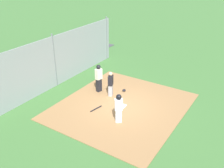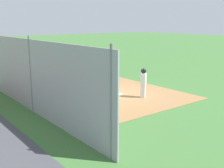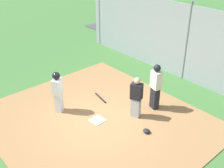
% 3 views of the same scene
% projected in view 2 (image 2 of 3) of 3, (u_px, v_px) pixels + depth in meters
% --- Properties ---
extents(ground_plane, '(140.00, 140.00, 0.00)m').
position_uv_depth(ground_plane, '(117.00, 94.00, 15.49)').
color(ground_plane, '#3D6B33').
extents(dirt_infield, '(7.20, 6.40, 0.03)m').
position_uv_depth(dirt_infield, '(117.00, 94.00, 15.48)').
color(dirt_infield, olive).
rests_on(dirt_infield, ground_plane).
extents(home_plate, '(0.47, 0.47, 0.02)m').
position_uv_depth(home_plate, '(117.00, 94.00, 15.48)').
color(home_plate, white).
rests_on(home_plate, dirt_infield).
extents(catcher, '(0.45, 0.38, 1.50)m').
position_uv_depth(catcher, '(93.00, 81.00, 15.14)').
color(catcher, '#9E9EA3').
rests_on(catcher, dirt_infield).
extents(umpire, '(0.43, 0.35, 1.72)m').
position_uv_depth(umpire, '(77.00, 80.00, 14.63)').
color(umpire, black).
rests_on(umpire, dirt_infield).
extents(runner, '(0.43, 0.46, 1.54)m').
position_uv_depth(runner, '(143.00, 81.00, 14.62)').
color(runner, silver).
rests_on(runner, dirt_infield).
extents(baseball_bat, '(0.79, 0.21, 0.06)m').
position_uv_depth(baseball_bat, '(115.00, 100.00, 14.08)').
color(baseball_bat, black).
rests_on(baseball_bat, dirt_infield).
extents(catcher_mask, '(0.24, 0.20, 0.12)m').
position_uv_depth(catcher_mask, '(90.00, 90.00, 16.21)').
color(catcher_mask, black).
rests_on(catcher_mask, dirt_infield).
extents(backstop_fence, '(12.00, 0.10, 3.35)m').
position_uv_depth(backstop_fence, '(31.00, 76.00, 12.24)').
color(backstop_fence, '#93999E').
rests_on(backstop_fence, ground_plane).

